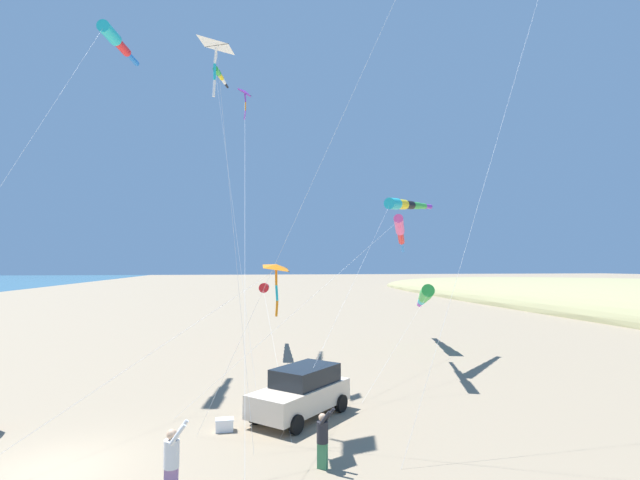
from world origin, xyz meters
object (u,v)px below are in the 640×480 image
kite_windsock_long_streamer_right (425,296)px  kite_delta_striped_overhead (217,46)px  kite_delta_orange_high_right (245,94)px  person_adult_flyer (172,458)px  kite_windsock_teal_far_right (406,205)px  kite_windsock_small_distant (116,41)px  kite_windsock_magenta_far_left (265,287)px  kite_delta_blue_topmost (276,269)px  parked_car (302,391)px  kite_windsock_black_fish_shape (400,232)px  cooler_box (224,425)px  person_bystander_far (323,436)px  kite_windsock_white_trailing (220,76)px

kite_windsock_long_streamer_right → kite_delta_striped_overhead: (14.37, 11.93, 11.17)m
kite_delta_orange_high_right → kite_windsock_long_streamer_right: size_ratio=0.95×
person_adult_flyer → kite_windsock_teal_far_right: kite_windsock_teal_far_right is taller
kite_windsock_small_distant → kite_windsock_magenta_far_left: size_ratio=0.96×
kite_delta_striped_overhead → kite_windsock_magenta_far_left: (-3.02, -12.23, -10.46)m
kite_delta_blue_topmost → parked_car: bearing=-116.1°
kite_windsock_small_distant → kite_windsock_teal_far_right: (-16.91, -0.04, -8.68)m
person_adult_flyer → kite_windsock_black_fish_shape: kite_windsock_black_fish_shape is taller
kite_delta_striped_overhead → kite_windsock_black_fish_shape: bearing=-153.7°
person_adult_flyer → kite_delta_blue_topmost: size_ratio=0.20×
parked_car → kite_windsock_teal_far_right: 14.57m
kite_delta_orange_high_right → kite_windsock_teal_far_right: kite_delta_orange_high_right is taller
cooler_box → kite_windsock_long_streamer_right: bearing=-134.6°
kite_windsock_long_streamer_right → kite_delta_blue_topmost: bearing=52.0°
kite_windsock_magenta_far_left → kite_delta_striped_overhead: bearing=76.1°
person_bystander_far → kite_windsock_small_distant: size_ratio=0.09×
parked_car → kite_windsock_black_fish_shape: kite_windsock_black_fish_shape is taller
kite_delta_striped_overhead → person_bystander_far: bearing=119.6°
parked_car → kite_delta_blue_topmost: 5.53m
kite_windsock_magenta_far_left → kite_delta_blue_topmost: bearing=86.7°
kite_delta_orange_high_right → kite_delta_striped_overhead: kite_delta_orange_high_right is taller
kite_windsock_small_distant → person_adult_flyer: bearing=109.0°
parked_car → person_adult_flyer: (4.10, 5.58, 0.09)m
parked_car → kite_windsock_black_fish_shape: bearing=-136.8°
kite_windsock_teal_far_right → kite_delta_blue_topmost: kite_windsock_teal_far_right is taller
kite_windsock_black_fish_shape → kite_windsock_long_streamer_right: bearing=-122.9°
kite_windsock_long_streamer_right → kite_windsock_teal_far_right: 7.97m
person_adult_flyer → person_bystander_far: size_ratio=1.13×
kite_windsock_long_streamer_right → kite_windsock_small_distant: size_ratio=0.84×
kite_windsock_magenta_far_left → kite_delta_blue_topmost: kite_delta_blue_topmost is taller
person_bystander_far → kite_windsock_magenta_far_left: (0.23, -17.95, 3.39)m
kite_windsock_teal_far_right → kite_delta_blue_topmost: (9.17, 11.41, -3.87)m
kite_windsock_long_streamer_right → kite_delta_blue_topmost: 20.08m
kite_windsock_teal_far_right → cooler_box: bearing=42.1°
parked_car → kite_windsock_long_streamer_right: size_ratio=0.27×
kite_windsock_magenta_far_left → parked_car: bearing=91.5°
person_bystander_far → kite_windsock_magenta_far_left: size_ratio=0.08×
kite_delta_striped_overhead → kite_windsock_black_fish_shape: size_ratio=1.16×
kite_delta_striped_overhead → kite_delta_blue_topmost: 10.11m
parked_car → kite_delta_blue_topmost: (1.29, 2.63, 4.69)m
kite_windsock_black_fish_shape → kite_windsock_teal_far_right: bearing=-118.2°
parked_car → kite_windsock_black_fish_shape: (-6.40, -6.01, 6.67)m
person_bystander_far → kite_windsock_small_distant: 23.53m
person_adult_flyer → kite_windsock_teal_far_right: bearing=-129.9°
cooler_box → kite_windsock_white_trailing: (0.69, -17.24, 19.58)m
kite_windsock_white_trailing → kite_windsock_teal_far_right: size_ratio=1.43×
parked_car → cooler_box: size_ratio=7.00×
kite_windsock_teal_far_right → kite_windsock_black_fish_shape: size_ratio=1.08×
kite_windsock_long_streamer_right → kite_delta_blue_topmost: kite_delta_blue_topmost is taller
parked_car → kite_windsock_small_distant: (9.03, -8.74, 17.23)m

